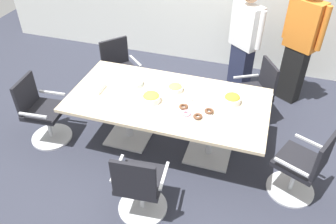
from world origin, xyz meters
The scene contains 15 objects.
ground_plane centered at (0.00, 0.00, -0.01)m, with size 10.00×10.00×0.01m, color #2D303D.
conference_table centered at (0.00, 0.00, 0.63)m, with size 2.40×1.20×0.75m.
office_chair_0 centered at (-1.04, 0.87, 0.41)m, with size 0.76×0.76×0.91m.
office_chair_1 centered at (-1.61, -0.35, 0.41)m, with size 0.59×0.59×0.91m.
office_chair_2 centered at (0.05, -1.10, 0.41)m, with size 0.59×0.59×0.91m.
office_chair_3 centered at (1.63, -0.32, 0.41)m, with size 0.71×0.71×0.91m.
office_chair_4 centered at (0.98, 0.89, 0.41)m, with size 0.73×0.73×0.91m.
person_standing_0 centered at (0.69, 1.57, 0.87)m, with size 0.53×0.45×1.67m.
person_standing_1 centered at (1.46, 1.60, 0.96)m, with size 0.56×0.42×1.83m.
snack_bowl_chips_yellow centered at (-0.18, -0.10, 0.80)m, with size 0.22×0.22×0.11m.
snack_bowl_cookies centered at (0.03, 0.20, 0.79)m, with size 0.19×0.19×0.09m.
snack_bowl_chips_orange centered at (0.74, 0.16, 0.80)m, with size 0.21×0.21×0.11m.
donut_platter centered at (0.38, -0.11, 0.77)m, with size 0.40×0.39×0.04m.
plate_stack centered at (-0.50, 0.17, 0.78)m, with size 0.22×0.22×0.05m.
napkin_pile centered at (-0.93, -0.09, 0.78)m, with size 0.20×0.20×0.06m, color white.
Camera 1 is at (1.01, -3.19, 3.17)m, focal length 36.59 mm.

